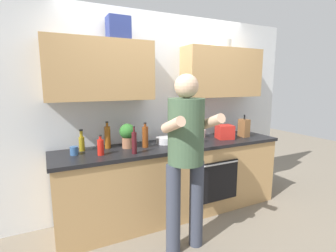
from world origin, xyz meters
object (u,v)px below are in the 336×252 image
(person_standing, at_px, (186,150))
(potted_herb, at_px, (127,134))
(knife_block, at_px, (244,128))
(bottle_hotsauce, at_px, (101,147))
(bottle_wine, at_px, (134,143))
(bottle_oil, at_px, (82,142))
(cup_coffee, at_px, (203,134))
(mixing_bowl, at_px, (165,140))
(bottle_syrup, at_px, (108,137))
(bottle_vinegar, at_px, (145,137))
(grocery_bag_crisps, at_px, (225,132))
(cup_tea, at_px, (74,151))
(bottle_juice, at_px, (197,136))

(person_standing, bearing_deg, potted_herb, 113.73)
(knife_block, bearing_deg, bottle_hotsauce, -178.77)
(bottle_wine, bearing_deg, bottle_oil, 143.18)
(bottle_wine, distance_m, potted_herb, 0.27)
(cup_coffee, bearing_deg, mixing_bowl, -172.57)
(bottle_oil, bearing_deg, knife_block, -5.74)
(bottle_hotsauce, relative_size, bottle_oil, 0.88)
(bottle_syrup, bearing_deg, bottle_wine, -60.92)
(bottle_vinegar, xyz_separation_m, grocery_bag_crisps, (1.12, -0.04, -0.03))
(bottle_wine, xyz_separation_m, grocery_bag_crisps, (1.32, 0.16, -0.03))
(person_standing, distance_m, knife_block, 1.45)
(bottle_wine, bearing_deg, cup_tea, 158.17)
(cup_tea, distance_m, cup_coffee, 1.68)
(knife_block, bearing_deg, mixing_bowl, 173.93)
(cup_tea, xyz_separation_m, grocery_bag_crisps, (1.90, -0.07, 0.05))
(bottle_wine, bearing_deg, bottle_vinegar, 45.07)
(mixing_bowl, xyz_separation_m, potted_herb, (-0.48, 0.00, 0.12))
(knife_block, bearing_deg, bottle_wine, -174.91)
(person_standing, height_order, bottle_vinegar, person_standing)
(bottle_hotsauce, distance_m, cup_coffee, 1.45)
(grocery_bag_crisps, bearing_deg, potted_herb, 175.31)
(bottle_hotsauce, xyz_separation_m, grocery_bag_crisps, (1.65, 0.06, 0.00))
(bottle_juice, height_order, bottle_syrup, bottle_syrup)
(bottle_hotsauce, bearing_deg, bottle_syrup, 62.48)
(cup_tea, distance_m, knife_block, 2.22)
(bottle_hotsauce, xyz_separation_m, bottle_oil, (-0.15, 0.26, 0.01))
(cup_tea, bearing_deg, knife_block, -2.18)
(bottle_hotsauce, xyz_separation_m, cup_tea, (-0.25, 0.13, -0.04))
(person_standing, distance_m, grocery_bag_crisps, 1.18)
(bottle_hotsauce, distance_m, bottle_juice, 1.17)
(knife_block, bearing_deg, bottle_juice, -176.53)
(bottle_syrup, bearing_deg, potted_herb, -22.49)
(bottle_syrup, relative_size, cup_tea, 3.48)
(cup_coffee, xyz_separation_m, grocery_bag_crisps, (0.23, -0.19, 0.04))
(knife_block, bearing_deg, cup_coffee, 159.81)
(bottle_vinegar, bearing_deg, bottle_syrup, 159.13)
(bottle_syrup, relative_size, potted_herb, 1.09)
(cup_tea, bearing_deg, mixing_bowl, 2.03)
(bottle_oil, xyz_separation_m, bottle_vinegar, (0.68, -0.16, 0.03))
(bottle_syrup, bearing_deg, person_standing, -57.28)
(potted_herb, bearing_deg, knife_block, -4.32)
(bottle_wine, distance_m, bottle_oil, 0.60)
(bottle_vinegar, distance_m, grocery_bag_crisps, 1.12)
(bottle_hotsauce, bearing_deg, cup_tea, 152.83)
(person_standing, relative_size, bottle_oil, 7.16)
(bottle_vinegar, height_order, knife_block, knife_block)
(bottle_vinegar, xyz_separation_m, mixing_bowl, (0.29, 0.07, -0.09))
(cup_tea, distance_m, potted_herb, 0.60)
(cup_coffee, xyz_separation_m, knife_block, (0.55, -0.20, 0.07))
(potted_herb, relative_size, grocery_bag_crisps, 1.37)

